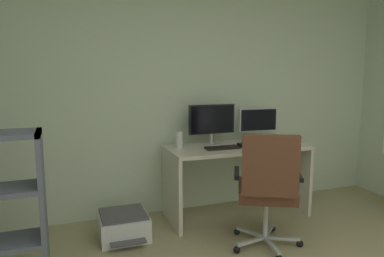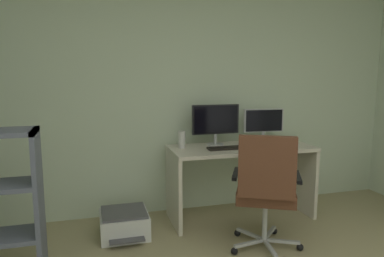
{
  "view_description": "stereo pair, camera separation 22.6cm",
  "coord_description": "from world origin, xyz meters",
  "px_view_note": "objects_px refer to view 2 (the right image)",
  "views": [
    {
      "loc": [
        -1.19,
        -0.91,
        1.5
      ],
      "look_at": [
        -0.12,
        2.09,
        1.01
      ],
      "focal_mm": 34.11,
      "sensor_mm": 36.0,
      "label": 1
    },
    {
      "loc": [
        -0.98,
        -0.98,
        1.5
      ],
      "look_at": [
        -0.12,
        2.09,
        1.01
      ],
      "focal_mm": 34.11,
      "sensor_mm": 36.0,
      "label": 2
    }
  ],
  "objects_px": {
    "desk": "(241,166)",
    "computer_mouse": "(245,146)",
    "monitor_main": "(216,121)",
    "desktop_speaker": "(182,140)",
    "keyboard": "(225,148)",
    "monitor_secondary": "(263,122)",
    "office_chair": "(266,187)",
    "printer": "(124,223)"
  },
  "relations": [
    {
      "from": "keyboard",
      "to": "monitor_secondary",
      "type": "bearing_deg",
      "value": 24.26
    },
    {
      "from": "monitor_secondary",
      "to": "printer",
      "type": "distance_m",
      "value": 1.77
    },
    {
      "from": "monitor_main",
      "to": "monitor_secondary",
      "type": "bearing_deg",
      "value": 0.01
    },
    {
      "from": "monitor_main",
      "to": "desktop_speaker",
      "type": "xyz_separation_m",
      "value": [
        -0.37,
        -0.05,
        -0.17
      ]
    },
    {
      "from": "desk",
      "to": "monitor_main",
      "type": "distance_m",
      "value": 0.53
    },
    {
      "from": "monitor_secondary",
      "to": "computer_mouse",
      "type": "distance_m",
      "value": 0.41
    },
    {
      "from": "monitor_main",
      "to": "office_chair",
      "type": "distance_m",
      "value": 1.02
    },
    {
      "from": "desk",
      "to": "monitor_secondary",
      "type": "xyz_separation_m",
      "value": [
        0.31,
        0.14,
        0.42
      ]
    },
    {
      "from": "desk",
      "to": "desktop_speaker",
      "type": "distance_m",
      "value": 0.67
    },
    {
      "from": "keyboard",
      "to": "computer_mouse",
      "type": "xyz_separation_m",
      "value": [
        0.22,
        0.02,
        0.01
      ]
    },
    {
      "from": "desktop_speaker",
      "to": "monitor_main",
      "type": "bearing_deg",
      "value": 7.29
    },
    {
      "from": "monitor_main",
      "to": "monitor_secondary",
      "type": "distance_m",
      "value": 0.55
    },
    {
      "from": "monitor_main",
      "to": "office_chair",
      "type": "xyz_separation_m",
      "value": [
        0.12,
        -0.92,
        -0.43
      ]
    },
    {
      "from": "desk",
      "to": "monitor_main",
      "type": "bearing_deg",
      "value": 148.19
    },
    {
      "from": "computer_mouse",
      "to": "desktop_speaker",
      "type": "xyz_separation_m",
      "value": [
        -0.62,
        0.16,
        0.07
      ]
    },
    {
      "from": "keyboard",
      "to": "desk",
      "type": "bearing_deg",
      "value": 21.71
    },
    {
      "from": "monitor_main",
      "to": "desk",
      "type": "bearing_deg",
      "value": -31.81
    },
    {
      "from": "keyboard",
      "to": "office_chair",
      "type": "relative_size",
      "value": 0.33
    },
    {
      "from": "desk",
      "to": "desktop_speaker",
      "type": "relative_size",
      "value": 8.58
    },
    {
      "from": "office_chair",
      "to": "monitor_secondary",
      "type": "bearing_deg",
      "value": 65.23
    },
    {
      "from": "desk",
      "to": "desktop_speaker",
      "type": "xyz_separation_m",
      "value": [
        -0.6,
        0.1,
        0.29
      ]
    },
    {
      "from": "keyboard",
      "to": "monitor_main",
      "type": "bearing_deg",
      "value": 97.05
    },
    {
      "from": "keyboard",
      "to": "desktop_speaker",
      "type": "height_order",
      "value": "desktop_speaker"
    },
    {
      "from": "desk",
      "to": "office_chair",
      "type": "height_order",
      "value": "office_chair"
    },
    {
      "from": "office_chair",
      "to": "desk",
      "type": "bearing_deg",
      "value": 81.83
    },
    {
      "from": "monitor_main",
      "to": "computer_mouse",
      "type": "distance_m",
      "value": 0.4
    },
    {
      "from": "monitor_main",
      "to": "computer_mouse",
      "type": "height_order",
      "value": "monitor_main"
    },
    {
      "from": "desk",
      "to": "computer_mouse",
      "type": "xyz_separation_m",
      "value": [
        0.01,
        -0.06,
        0.22
      ]
    },
    {
      "from": "monitor_main",
      "to": "desktop_speaker",
      "type": "relative_size",
      "value": 2.93
    },
    {
      "from": "computer_mouse",
      "to": "desktop_speaker",
      "type": "distance_m",
      "value": 0.64
    },
    {
      "from": "keyboard",
      "to": "printer",
      "type": "relative_size",
      "value": 0.67
    },
    {
      "from": "office_chair",
      "to": "desktop_speaker",
      "type": "bearing_deg",
      "value": 119.45
    },
    {
      "from": "monitor_main",
      "to": "computer_mouse",
      "type": "bearing_deg",
      "value": -39.81
    },
    {
      "from": "desk",
      "to": "desktop_speaker",
      "type": "bearing_deg",
      "value": 170.97
    },
    {
      "from": "computer_mouse",
      "to": "office_chair",
      "type": "bearing_deg",
      "value": -104.49
    },
    {
      "from": "monitor_main",
      "to": "keyboard",
      "type": "distance_m",
      "value": 0.33
    },
    {
      "from": "desk",
      "to": "computer_mouse",
      "type": "distance_m",
      "value": 0.23
    },
    {
      "from": "monitor_secondary",
      "to": "office_chair",
      "type": "relative_size",
      "value": 0.43
    },
    {
      "from": "desk",
      "to": "keyboard",
      "type": "relative_size",
      "value": 4.29
    },
    {
      "from": "desk",
      "to": "monitor_main",
      "type": "xyz_separation_m",
      "value": [
        -0.23,
        0.14,
        0.45
      ]
    },
    {
      "from": "monitor_main",
      "to": "office_chair",
      "type": "relative_size",
      "value": 0.48
    },
    {
      "from": "monitor_secondary",
      "to": "computer_mouse",
      "type": "bearing_deg",
      "value": -145.42
    }
  ]
}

